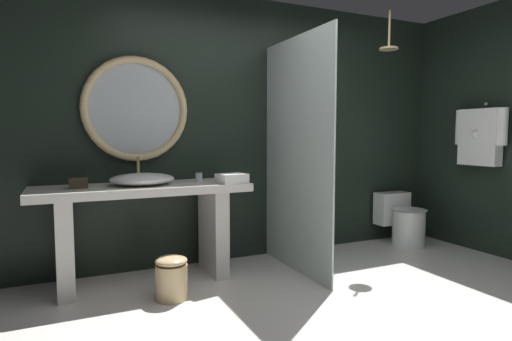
% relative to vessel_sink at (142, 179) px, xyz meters
% --- Properties ---
extents(ground_plane, '(5.76, 5.76, 0.00)m').
position_rel_vessel_sink_xyz_m(ground_plane, '(1.15, -1.52, -0.88)').
color(ground_plane, silver).
extents(back_wall_panel, '(4.80, 0.10, 2.60)m').
position_rel_vessel_sink_xyz_m(back_wall_panel, '(1.15, 0.38, 0.42)').
color(back_wall_panel, black).
rests_on(back_wall_panel, ground_plane).
extents(side_wall_right, '(0.10, 2.47, 2.60)m').
position_rel_vessel_sink_xyz_m(side_wall_right, '(3.50, -0.76, 0.42)').
color(side_wall_right, black).
rests_on(side_wall_right, ground_plane).
extents(vanity_counter, '(1.76, 0.60, 0.83)m').
position_rel_vessel_sink_xyz_m(vanity_counter, '(0.01, 0.01, -0.33)').
color(vanity_counter, silver).
rests_on(vanity_counter, ground_plane).
extents(vessel_sink, '(0.53, 0.43, 0.23)m').
position_rel_vessel_sink_xyz_m(vessel_sink, '(0.00, 0.00, 0.00)').
color(vessel_sink, white).
rests_on(vessel_sink, vanity_counter).
extents(tumbler_cup, '(0.06, 0.06, 0.08)m').
position_rel_vessel_sink_xyz_m(tumbler_cup, '(0.50, 0.04, -0.01)').
color(tumbler_cup, silver).
rests_on(tumbler_cup, vanity_counter).
extents(tissue_box, '(0.14, 0.11, 0.08)m').
position_rel_vessel_sink_xyz_m(tissue_box, '(-0.49, -0.01, -0.01)').
color(tissue_box, '#3D3323').
rests_on(tissue_box, vanity_counter).
extents(round_wall_mirror, '(0.93, 0.07, 0.93)m').
position_rel_vessel_sink_xyz_m(round_wall_mirror, '(0.01, 0.29, 0.60)').
color(round_wall_mirror, '#D6B77F').
extents(shower_glass_panel, '(0.02, 1.18, 2.13)m').
position_rel_vessel_sink_xyz_m(shower_glass_panel, '(1.33, -0.26, 0.18)').
color(shower_glass_panel, silver).
rests_on(shower_glass_panel, ground_plane).
extents(rain_shower_head, '(0.19, 0.19, 0.39)m').
position_rel_vessel_sink_xyz_m(rain_shower_head, '(2.44, -0.19, 1.28)').
color(rain_shower_head, '#D6B77F').
extents(hanging_bathrobe, '(0.20, 0.58, 0.66)m').
position_rel_vessel_sink_xyz_m(hanging_bathrobe, '(3.36, -0.56, 0.36)').
color(hanging_bathrobe, '#D6B77F').
extents(toilet, '(0.41, 0.57, 0.58)m').
position_rel_vessel_sink_xyz_m(toilet, '(2.90, 0.02, -0.61)').
color(toilet, white).
rests_on(toilet, ground_plane).
extents(waste_bin, '(0.24, 0.24, 0.33)m').
position_rel_vessel_sink_xyz_m(waste_bin, '(0.12, -0.46, -0.71)').
color(waste_bin, '#D6B77F').
rests_on(waste_bin, ground_plane).
extents(folded_hand_towel, '(0.27, 0.22, 0.08)m').
position_rel_vessel_sink_xyz_m(folded_hand_towel, '(0.73, -0.19, -0.01)').
color(folded_hand_towel, white).
rests_on(folded_hand_towel, vanity_counter).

